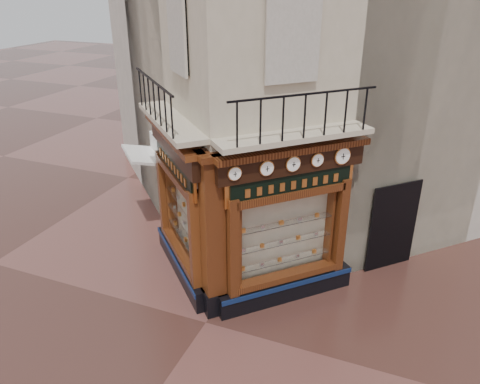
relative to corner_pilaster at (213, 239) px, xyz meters
The scene contains 16 objects.
ground 2.01m from the corner_pilaster, 90.00° to the right, with size 80.00×80.00×0.00m, color #452620.
main_building 6.96m from the corner_pilaster, 90.00° to the left, with size 8.00×8.00×12.00m, color beige.
neighbour_left 9.21m from the corner_pilaster, 106.93° to the left, with size 8.00×8.00×11.00m, color beige.
neighbour_right 9.21m from the corner_pilaster, 73.07° to the left, with size 8.00×8.00×11.00m, color beige.
shopfront_left 1.77m from the corner_pilaster, 142.77° to the left, with size 2.86×2.86×3.98m.
shopfront_right 1.77m from the corner_pilaster, 37.23° to the left, with size 2.86×2.86×3.98m.
corner_pilaster is the anchor object (origin of this frame).
balcony 2.47m from the corner_pilaster, 90.00° to the left, with size 5.94×2.97×1.03m.
clock_a 1.76m from the corner_pilaster, ahead, with size 0.25×0.25×0.31m.
clock_b 2.03m from the corner_pilaster, 23.19° to the left, with size 0.28×0.28×0.34m.
clock_c 2.41m from the corner_pilaster, 30.79° to the left, with size 0.29×0.29×0.36m.
clock_d 2.86m from the corner_pilaster, 34.40° to the left, with size 0.26×0.26×0.32m.
clock_e 3.40m from the corner_pilaster, 36.70° to the left, with size 0.33×0.33×0.41m.
awning 5.01m from the corner_pilaster, 141.21° to the left, with size 1.64×0.99×0.08m, color white, non-canonical shape.
signboard_left 2.12m from the corner_pilaster, 145.25° to the left, with size 2.27×2.27×0.61m.
signboard_right 2.12m from the corner_pilaster, 34.75° to the left, with size 2.28×2.28×0.61m.
Camera 1 is at (3.89, -7.57, 7.22)m, focal length 35.00 mm.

